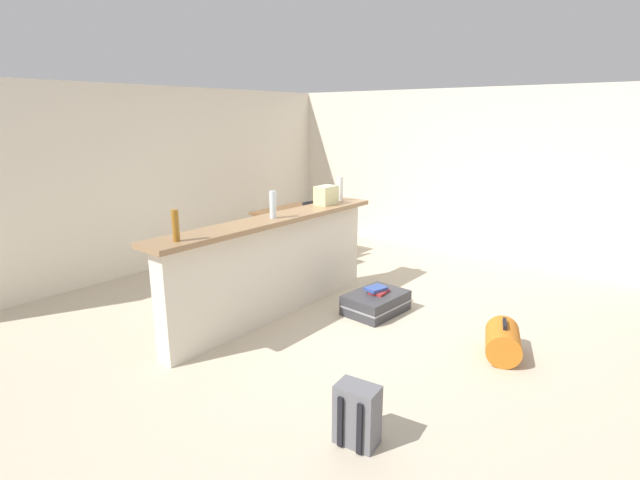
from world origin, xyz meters
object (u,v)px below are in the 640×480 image
Objects in this scene: bottle_clear at (273,205)px; dining_table at (294,216)px; bottle_white at (340,188)px; duffel_bag_orange at (503,341)px; backpack_grey at (358,415)px; bottle_amber at (176,226)px; grocery_bag at (326,195)px; book_stack at (377,290)px; dining_chair_near_partition at (318,230)px; suitcase_flat_charcoal at (376,303)px.

bottle_clear is 2.31m from dining_table.
duffel_bag_orange is (-0.65, -2.32, -1.08)m from bottle_white.
backpack_grey is (-2.95, -3.20, -0.44)m from dining_table.
bottle_amber reaches higher than grocery_bag.
book_stack is (0.80, -0.78, -0.98)m from bottle_clear.
dining_chair_near_partition is at bearing 25.20° from bottle_clear.
dining_chair_near_partition is (0.78, 0.76, -0.68)m from grocery_bag.
backpack_grey is (-2.10, -1.93, -1.00)m from grocery_bag.
suitcase_flat_charcoal is 2.22m from backpack_grey.
bottle_amber reaches higher than backpack_grey.
suitcase_flat_charcoal is at bearing -21.16° from bottle_amber.
bottle_white reaches higher than duffel_bag_orange.
dining_table is 1.30× the size of suitcase_flat_charcoal.
bottle_white is 0.35× the size of suitcase_flat_charcoal.
bottle_amber is at bearing 129.61° from duffel_bag_orange.
bottle_white is (1.29, 0.10, 0.01)m from bottle_clear.
dining_chair_near_partition is 1.10× the size of suitcase_flat_charcoal.
bottle_white reaches higher than bottle_amber.
dining_chair_near_partition is (0.45, 0.72, -0.72)m from bottle_white.
suitcase_flat_charcoal is (-0.17, -0.84, -1.09)m from grocery_bag.
backpack_grey is (-1.93, -1.08, 0.09)m from suitcase_flat_charcoal.
grocery_bag is 1.27m from book_stack.
dining_table is (1.80, 1.33, -0.58)m from bottle_clear.
bottle_clear reaches higher than duffel_bag_orange.
bottle_amber is at bearing -177.83° from grocery_bag.
bottle_white is 0.34m from grocery_bag.
bottle_white reaches higher than grocery_bag.
grocery_bag is 0.28× the size of dining_chair_near_partition.
bottle_clear reaches higher than backpack_grey.
dining_chair_near_partition reaches higher than suitcase_flat_charcoal.
backpack_grey is at bearing -137.10° from dining_chair_near_partition.
bottle_amber is 1.05× the size of book_stack.
bottle_white reaches higher than suitcase_flat_charcoal.
dining_chair_near_partition is at bearing 59.14° from suitcase_flat_charcoal.
grocery_bag is 1.29m from dining_chair_near_partition.
grocery_bag is at bearing -172.68° from bottle_white.
bottle_clear is 1.49m from book_stack.
duffel_bag_orange is (-0.32, -2.27, -1.05)m from grocery_bag.
bottle_white is at bearing 2.86° from bottle_amber.
backpack_grey is (-1.15, -1.86, -1.03)m from bottle_clear.
dining_table is (0.84, 1.27, -0.55)m from grocery_bag.
bottle_amber is at bearing -179.01° from bottle_clear.
suitcase_flat_charcoal is 1.44m from duffel_bag_orange.
dining_chair_near_partition is 1.87m from book_stack.
bottle_amber is 3.12m from dining_chair_near_partition.
bottle_amber is 1.04× the size of grocery_bag.
dining_table is at bearing 47.34° from backpack_grey.
grocery_bag reaches higher than backpack_grey.
bottle_amber is 1.18m from bottle_clear.
bottle_clear is at bearing 58.38° from backpack_grey.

